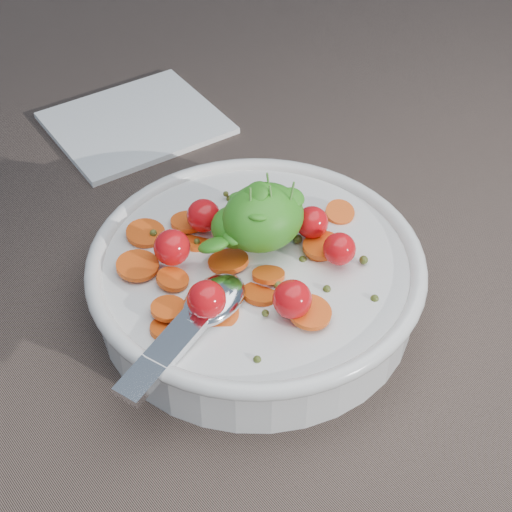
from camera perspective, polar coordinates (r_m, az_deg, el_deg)
ground at (r=0.61m, az=-0.02°, el=-3.11°), size 6.00×6.00×0.00m
bowl at (r=0.58m, az=-0.04°, el=-1.54°), size 0.27×0.25×0.11m
napkin at (r=0.80m, az=-8.74°, el=9.55°), size 0.17×0.15×0.01m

